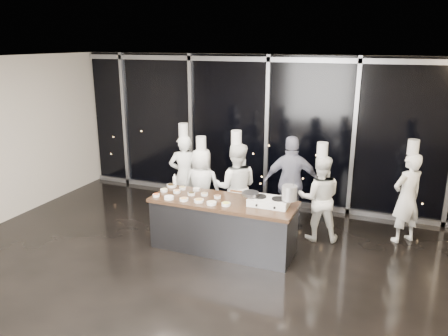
% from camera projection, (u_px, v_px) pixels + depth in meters
% --- Properties ---
extents(ground, '(9.00, 9.00, 0.00)m').
position_uv_depth(ground, '(201.00, 274.00, 6.75)').
color(ground, black).
rests_on(ground, ground).
extents(room_shell, '(9.02, 7.02, 3.21)m').
position_uv_depth(room_shell, '(211.00, 132.00, 6.06)').
color(room_shell, beige).
rests_on(room_shell, ground).
extents(window_wall, '(8.90, 0.11, 3.20)m').
position_uv_depth(window_wall, '(267.00, 131.00, 9.36)').
color(window_wall, black).
rests_on(window_wall, ground).
extents(demo_counter, '(2.46, 0.86, 0.90)m').
position_uv_depth(demo_counter, '(223.00, 225.00, 7.43)').
color(demo_counter, '#353539').
rests_on(demo_counter, ground).
extents(stove, '(0.65, 0.42, 0.14)m').
position_uv_depth(stove, '(269.00, 201.00, 7.07)').
color(stove, silver).
rests_on(stove, demo_counter).
extents(frying_pan, '(0.49, 0.29, 0.05)m').
position_uv_depth(frying_pan, '(250.00, 194.00, 7.14)').
color(frying_pan, slate).
rests_on(frying_pan, stove).
extents(stock_pot, '(0.24, 0.24, 0.24)m').
position_uv_depth(stock_pot, '(289.00, 193.00, 6.89)').
color(stock_pot, silver).
rests_on(stock_pot, stove).
extents(prep_bowls, '(1.43, 0.74, 0.05)m').
position_uv_depth(prep_bowls, '(189.00, 195.00, 7.47)').
color(prep_bowls, silver).
rests_on(prep_bowls, demo_counter).
extents(squeeze_bottle, '(0.07, 0.07, 0.24)m').
position_uv_depth(squeeze_bottle, '(175.00, 180.00, 7.96)').
color(squeeze_bottle, white).
rests_on(squeeze_bottle, demo_counter).
extents(chef_far_left, '(0.73, 0.62, 1.91)m').
position_uv_depth(chef_far_left, '(185.00, 175.00, 8.81)').
color(chef_far_left, white).
rests_on(chef_far_left, ground).
extents(chef_left, '(0.78, 0.55, 1.74)m').
position_uv_depth(chef_left, '(202.00, 186.00, 8.44)').
color(chef_left, white).
rests_on(chef_left, ground).
extents(chef_center, '(0.96, 0.84, 1.92)m').
position_uv_depth(chef_center, '(236.00, 187.00, 8.12)').
color(chef_center, white).
rests_on(chef_center, ground).
extents(guest, '(1.14, 0.75, 1.80)m').
position_uv_depth(guest, '(291.00, 183.00, 8.18)').
color(guest, '#16183E').
rests_on(guest, ground).
extents(chef_right, '(0.89, 0.77, 1.79)m').
position_uv_depth(chef_right, '(319.00, 198.00, 7.74)').
color(chef_right, white).
rests_on(chef_right, ground).
extents(chef_side, '(0.70, 0.69, 1.87)m').
position_uv_depth(chef_side, '(407.00, 197.00, 7.64)').
color(chef_side, white).
rests_on(chef_side, ground).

